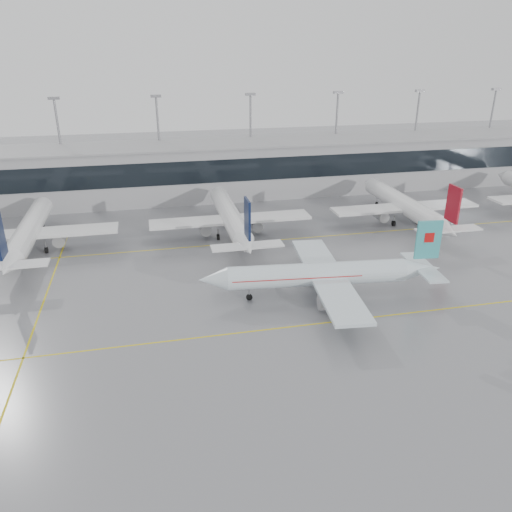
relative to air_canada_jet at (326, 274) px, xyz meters
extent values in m
plane|color=slate|center=(-8.99, -7.16, -3.38)|extent=(320.00, 320.00, 0.00)
cube|color=yellow|center=(-8.99, -7.16, -3.38)|extent=(120.00, 0.25, 0.01)
cube|color=yellow|center=(-8.99, 22.84, -3.38)|extent=(120.00, 0.25, 0.01)
cube|color=yellow|center=(-38.99, 7.84, -3.38)|extent=(0.25, 60.00, 0.01)
cube|color=#96979A|center=(-8.99, 54.84, 2.62)|extent=(180.00, 15.00, 12.00)
cube|color=black|center=(-8.99, 47.29, 4.12)|extent=(180.00, 0.20, 5.00)
cube|color=gray|center=(-8.99, 54.84, 8.82)|extent=(182.00, 16.00, 0.40)
cylinder|color=gray|center=(-41.99, 60.84, 7.62)|extent=(0.50, 0.50, 22.00)
cube|color=gray|center=(-41.99, 60.84, 18.92)|extent=(2.40, 1.00, 0.60)
cylinder|color=gray|center=(-19.99, 60.84, 7.62)|extent=(0.50, 0.50, 22.00)
cube|color=gray|center=(-19.99, 60.84, 18.92)|extent=(2.40, 1.00, 0.60)
cylinder|color=gray|center=(2.01, 60.84, 7.62)|extent=(0.50, 0.50, 22.00)
cube|color=gray|center=(2.01, 60.84, 18.92)|extent=(2.40, 1.00, 0.60)
cylinder|color=gray|center=(24.01, 60.84, 7.62)|extent=(0.50, 0.50, 22.00)
cube|color=gray|center=(24.01, 60.84, 18.92)|extent=(2.40, 1.00, 0.60)
cylinder|color=gray|center=(46.01, 60.84, 7.62)|extent=(0.50, 0.50, 22.00)
cube|color=gray|center=(46.01, 60.84, 18.92)|extent=(2.40, 1.00, 0.60)
cylinder|color=gray|center=(68.01, 60.84, 7.62)|extent=(0.50, 0.50, 22.00)
cube|color=gray|center=(68.01, 60.84, 18.92)|extent=(2.40, 1.00, 0.60)
cylinder|color=silver|center=(-1.30, 0.13, 0.10)|extent=(25.28, 5.75, 3.29)
cone|color=silver|center=(-15.76, 1.57, 0.10)|extent=(4.31, 3.67, 3.29)
cone|color=silver|center=(13.97, -1.39, 0.10)|extent=(5.90, 3.83, 3.29)
cube|color=silver|center=(0.20, -0.02, -0.30)|extent=(7.66, 27.52, 0.45)
cube|color=silver|center=(14.16, -1.41, 0.40)|extent=(3.82, 10.67, 0.25)
cube|color=teal|center=(14.36, -1.43, 4.55)|extent=(3.62, 0.70, 5.61)
cylinder|color=#9B9B9F|center=(-0.78, -4.75, -1.80)|extent=(3.79, 2.45, 2.10)
cylinder|color=#9B9B9F|center=(0.17, 4.81, -1.80)|extent=(3.79, 2.45, 2.10)
cylinder|color=gray|center=(-10.79, 1.07, -2.24)|extent=(0.20, 0.20, 1.39)
cylinder|color=black|center=(-10.79, 1.07, -2.93)|extent=(0.93, 0.39, 0.90)
cylinder|color=gray|center=(0.93, -2.71, -2.14)|extent=(0.24, 0.24, 1.39)
cylinder|color=black|center=(0.93, -2.71, -2.83)|extent=(1.14, 0.56, 1.10)
cylinder|color=gray|center=(1.45, 2.47, -2.14)|extent=(0.24, 0.24, 1.39)
cylinder|color=black|center=(1.45, 2.47, -2.83)|extent=(1.14, 0.56, 1.10)
cube|color=#B70F0F|center=(14.36, -1.43, 4.95)|extent=(1.44, 0.59, 1.40)
cube|color=#B70F0F|center=(-4.28, 0.43, 0.30)|extent=(18.24, 5.09, 0.12)
cylinder|color=white|center=(-43.99, 27.84, 0.42)|extent=(3.59, 27.36, 3.59)
cone|color=white|center=(-43.99, 43.52, 0.42)|extent=(3.59, 4.00, 3.59)
cone|color=white|center=(-43.99, 11.36, 0.42)|extent=(3.59, 5.60, 3.59)
cube|color=white|center=(-43.99, 26.34, 0.02)|extent=(29.64, 5.00, 0.45)
cube|color=white|center=(-43.99, 11.16, 0.72)|extent=(11.40, 2.80, 0.25)
cube|color=#0C1637|center=(-43.99, 10.96, 5.27)|extent=(0.35, 3.60, 6.12)
cylinder|color=#9B9B9F|center=(-48.79, 26.84, -1.48)|extent=(2.10, 3.60, 2.10)
cylinder|color=#9B9B9F|center=(-39.19, 26.84, -1.48)|extent=(2.10, 3.60, 2.10)
cylinder|color=gray|center=(-43.99, 38.52, -2.15)|extent=(0.20, 0.20, 1.56)
cylinder|color=black|center=(-43.99, 38.52, -2.93)|extent=(0.30, 0.90, 0.90)
cylinder|color=gray|center=(-46.59, 25.34, -2.05)|extent=(0.24, 0.24, 1.56)
cylinder|color=black|center=(-46.59, 25.34, -2.83)|extent=(0.45, 1.10, 1.10)
cylinder|color=gray|center=(-41.39, 25.34, -2.05)|extent=(0.24, 0.24, 1.56)
cylinder|color=black|center=(-41.39, 25.34, -2.83)|extent=(0.45, 1.10, 1.10)
cylinder|color=white|center=(-8.99, 27.84, 0.42)|extent=(3.59, 27.36, 3.59)
cone|color=white|center=(-8.99, 43.52, 0.42)|extent=(3.59, 4.00, 3.59)
cone|color=white|center=(-8.99, 11.36, 0.42)|extent=(3.59, 5.60, 3.59)
cube|color=white|center=(-8.99, 26.34, 0.02)|extent=(29.64, 5.00, 0.45)
cube|color=white|center=(-8.99, 11.16, 0.72)|extent=(11.40, 2.80, 0.25)
cube|color=#0C1637|center=(-8.99, 10.96, 5.27)|extent=(0.35, 3.60, 6.12)
cylinder|color=#9B9B9F|center=(-13.79, 26.84, -1.48)|extent=(2.10, 3.60, 2.10)
cylinder|color=#9B9B9F|center=(-4.19, 26.84, -1.48)|extent=(2.10, 3.60, 2.10)
cylinder|color=gray|center=(-8.99, 38.52, -2.15)|extent=(0.20, 0.20, 1.56)
cylinder|color=black|center=(-8.99, 38.52, -2.93)|extent=(0.30, 0.90, 0.90)
cylinder|color=gray|center=(-11.59, 25.34, -2.05)|extent=(0.24, 0.24, 1.56)
cylinder|color=black|center=(-11.59, 25.34, -2.83)|extent=(0.45, 1.10, 1.10)
cylinder|color=gray|center=(-6.39, 25.34, -2.05)|extent=(0.24, 0.24, 1.56)
cylinder|color=black|center=(-6.39, 25.34, -2.83)|extent=(0.45, 1.10, 1.10)
cylinder|color=white|center=(26.01, 27.84, 0.42)|extent=(3.59, 27.36, 3.59)
cone|color=white|center=(26.01, 43.52, 0.42)|extent=(3.59, 4.00, 3.59)
cone|color=white|center=(26.01, 11.36, 0.42)|extent=(3.59, 5.60, 3.59)
cube|color=white|center=(26.01, 26.34, 0.02)|extent=(29.64, 5.00, 0.45)
cube|color=white|center=(26.01, 11.16, 0.72)|extent=(11.40, 2.80, 0.25)
cube|color=maroon|center=(26.01, 10.96, 5.27)|extent=(0.35, 3.60, 6.12)
cylinder|color=#9B9B9F|center=(21.21, 26.84, -1.48)|extent=(2.10, 3.60, 2.10)
cylinder|color=#9B9B9F|center=(30.81, 26.84, -1.48)|extent=(2.10, 3.60, 2.10)
cylinder|color=gray|center=(26.01, 38.52, -2.15)|extent=(0.20, 0.20, 1.56)
cylinder|color=black|center=(26.01, 38.52, -2.93)|extent=(0.30, 0.90, 0.90)
cylinder|color=gray|center=(23.41, 25.34, -2.05)|extent=(0.24, 0.24, 1.56)
cylinder|color=black|center=(23.41, 25.34, -2.83)|extent=(0.45, 1.10, 1.10)
cylinder|color=gray|center=(28.61, 25.34, -2.05)|extent=(0.24, 0.24, 1.56)
cylinder|color=black|center=(28.61, 25.34, -2.83)|extent=(0.45, 1.10, 1.10)
cone|color=white|center=(61.01, 43.52, 0.42)|extent=(3.59, 4.00, 3.59)
camera|label=1|loc=(-23.24, -59.77, 29.74)|focal=35.00mm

